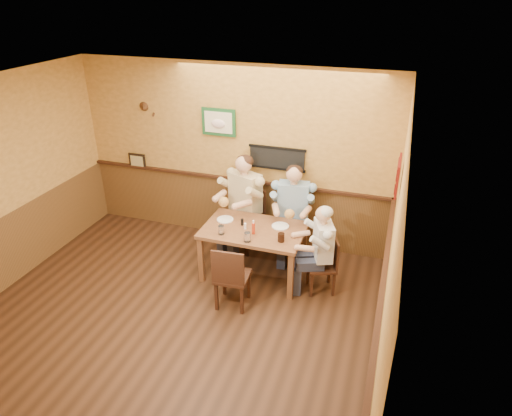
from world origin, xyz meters
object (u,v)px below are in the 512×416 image
at_px(chair_back_right, 292,228).
at_px(chair_right_end, 321,265).
at_px(pepper_shaker, 242,222).
at_px(water_glass_mid, 247,237).
at_px(hot_sauce_bottle, 253,228).
at_px(salt_shaker, 245,226).
at_px(diner_blue_polo, 293,216).
at_px(diner_white_elder, 322,254).
at_px(cola_tumbler, 281,237).
at_px(chair_near_side, 232,275).
at_px(water_glass_left, 221,230).
at_px(diner_tan_shirt, 246,208).
at_px(chair_back_left, 246,220).
at_px(dining_table, 254,234).

relative_size(chair_back_right, chair_right_end, 1.16).
bearing_deg(pepper_shaker, water_glass_mid, -61.93).
height_order(hot_sauce_bottle, salt_shaker, hot_sauce_bottle).
height_order(diner_blue_polo, diner_white_elder, diner_blue_polo).
xyz_separation_m(chair_right_end, cola_tumbler, (-0.54, -0.14, 0.41)).
bearing_deg(pepper_shaker, cola_tumbler, -22.22).
bearing_deg(cola_tumbler, hot_sauce_bottle, 168.93).
xyz_separation_m(chair_near_side, diner_white_elder, (1.03, 0.66, 0.12)).
xyz_separation_m(hot_sauce_bottle, salt_shaker, (-0.15, 0.09, -0.05)).
bearing_deg(water_glass_left, diner_blue_polo, 52.00).
xyz_separation_m(chair_near_side, cola_tumbler, (0.49, 0.52, 0.36)).
xyz_separation_m(water_glass_left, pepper_shaker, (0.19, 0.32, -0.01)).
distance_m(chair_right_end, water_glass_left, 1.43).
xyz_separation_m(diner_tan_shirt, salt_shaker, (0.24, -0.70, 0.09)).
bearing_deg(hot_sauce_bottle, chair_right_end, 3.75).
height_order(water_glass_left, water_glass_mid, water_glass_mid).
height_order(chair_back_right, chair_near_side, chair_back_right).
bearing_deg(diner_white_elder, chair_back_left, -139.95).
bearing_deg(water_glass_left, chair_back_left, 88.80).
distance_m(dining_table, diner_white_elder, 0.99).
height_order(chair_back_left, pepper_shaker, chair_back_left).
relative_size(chair_back_right, hot_sauce_bottle, 5.14).
distance_m(water_glass_mid, hot_sauce_bottle, 0.22).
distance_m(diner_blue_polo, salt_shaker, 0.90).
bearing_deg(salt_shaker, cola_tumbler, -16.85).
xyz_separation_m(water_glass_left, cola_tumbler, (0.82, 0.06, -0.00)).
bearing_deg(chair_back_left, diner_tan_shirt, 0.00).
height_order(diner_tan_shirt, water_glass_mid, diner_tan_shirt).
distance_m(dining_table, cola_tumbler, 0.52).
xyz_separation_m(chair_back_right, hot_sauce_bottle, (-0.35, -0.83, 0.38)).
bearing_deg(chair_back_left, hot_sauce_bottle, -41.84).
height_order(water_glass_left, pepper_shaker, water_glass_left).
bearing_deg(water_glass_mid, pepper_shaker, 118.07).
xyz_separation_m(dining_table, cola_tumbler, (0.45, -0.21, 0.15)).
xyz_separation_m(water_glass_mid, hot_sauce_bottle, (0.01, 0.22, 0.02)).
distance_m(diner_white_elder, salt_shaker, 1.12).
distance_m(chair_back_right, pepper_shaker, 0.92).
height_order(chair_back_left, water_glass_mid, chair_back_left).
distance_m(dining_table, pepper_shaker, 0.24).
height_order(chair_back_left, hot_sauce_bottle, chair_back_left).
bearing_deg(water_glass_mid, water_glass_left, 168.75).
relative_size(chair_right_end, hot_sauce_bottle, 4.43).
height_order(chair_back_left, water_glass_left, chair_back_left).
bearing_deg(dining_table, chair_back_left, 118.06).
distance_m(diner_white_elder, water_glass_mid, 1.03).
relative_size(chair_back_right, salt_shaker, 10.66).
distance_m(chair_back_left, salt_shaker, 0.80).
relative_size(chair_near_side, pepper_shaker, 9.35).
distance_m(chair_right_end, diner_blue_polo, 1.01).
bearing_deg(salt_shaker, diner_tan_shirt, 108.95).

